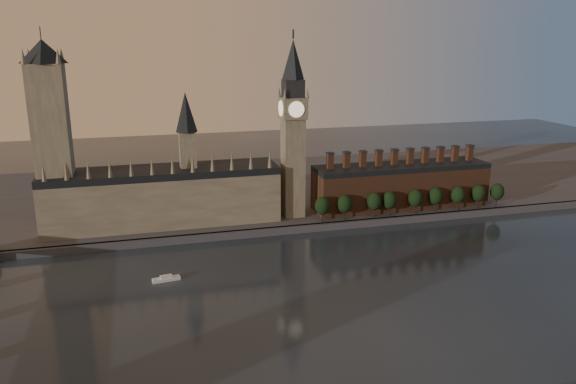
% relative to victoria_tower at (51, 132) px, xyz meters
% --- Properties ---
extents(ground, '(900.00, 900.00, 0.00)m').
position_rel_victoria_tower_xyz_m(ground, '(120.00, -115.00, -59.09)').
color(ground, black).
rests_on(ground, ground).
extents(north_bank, '(900.00, 182.00, 4.00)m').
position_rel_victoria_tower_xyz_m(north_bank, '(120.00, 63.04, -57.09)').
color(north_bank, '#45454A').
rests_on(north_bank, ground).
extents(palace_of_westminster, '(130.00, 30.30, 74.00)m').
position_rel_victoria_tower_xyz_m(palace_of_westminster, '(55.59, -0.09, -37.46)').
color(palace_of_westminster, gray).
rests_on(palace_of_westminster, north_bank).
extents(victoria_tower, '(24.00, 24.00, 108.00)m').
position_rel_victoria_tower_xyz_m(victoria_tower, '(0.00, 0.00, 0.00)').
color(victoria_tower, gray).
rests_on(victoria_tower, north_bank).
extents(big_ben, '(15.00, 15.00, 107.00)m').
position_rel_victoria_tower_xyz_m(big_ben, '(130.00, -5.00, -2.26)').
color(big_ben, gray).
rests_on(big_ben, north_bank).
extents(chimney_block, '(110.00, 25.00, 37.00)m').
position_rel_victoria_tower_xyz_m(chimney_block, '(200.00, -5.00, -41.27)').
color(chimney_block, brown).
rests_on(chimney_block, north_bank).
extents(embankment_tree_0, '(8.60, 8.60, 14.88)m').
position_rel_victoria_tower_xyz_m(embankment_tree_0, '(143.04, -21.28, -45.62)').
color(embankment_tree_0, black).
rests_on(embankment_tree_0, north_bank).
extents(embankment_tree_1, '(8.60, 8.60, 14.88)m').
position_rel_victoria_tower_xyz_m(embankment_tree_1, '(156.78, -21.01, -45.62)').
color(embankment_tree_1, black).
rests_on(embankment_tree_1, north_bank).
extents(embankment_tree_2, '(8.60, 8.60, 14.88)m').
position_rel_victoria_tower_xyz_m(embankment_tree_2, '(175.57, -20.66, -45.62)').
color(embankment_tree_2, black).
rests_on(embankment_tree_2, north_bank).
extents(embankment_tree_3, '(8.60, 8.60, 14.88)m').
position_rel_victoria_tower_xyz_m(embankment_tree_3, '(185.07, -20.89, -45.62)').
color(embankment_tree_3, black).
rests_on(embankment_tree_3, north_bank).
extents(embankment_tree_4, '(8.60, 8.60, 14.88)m').
position_rel_victoria_tower_xyz_m(embankment_tree_4, '(202.35, -20.57, -45.62)').
color(embankment_tree_4, black).
rests_on(embankment_tree_4, north_bank).
extents(embankment_tree_5, '(8.60, 8.60, 14.88)m').
position_rel_victoria_tower_xyz_m(embankment_tree_5, '(216.31, -19.80, -45.62)').
color(embankment_tree_5, black).
rests_on(embankment_tree_5, north_bank).
extents(embankment_tree_6, '(8.60, 8.60, 14.88)m').
position_rel_victoria_tower_xyz_m(embankment_tree_6, '(230.84, -21.21, -45.62)').
color(embankment_tree_6, black).
rests_on(embankment_tree_6, north_bank).
extents(embankment_tree_7, '(8.60, 8.60, 14.88)m').
position_rel_victoria_tower_xyz_m(embankment_tree_7, '(245.50, -20.65, -45.62)').
color(embankment_tree_7, black).
rests_on(embankment_tree_7, north_bank).
extents(embankment_tree_8, '(8.60, 8.60, 14.88)m').
position_rel_victoria_tower_xyz_m(embankment_tree_8, '(258.56, -21.08, -45.62)').
color(embankment_tree_8, black).
rests_on(embankment_tree_8, north_bank).
extents(river_boat, '(12.82, 5.21, 2.49)m').
position_rel_victoria_tower_xyz_m(river_boat, '(51.49, -72.19, -58.13)').
color(river_boat, silver).
rests_on(river_boat, ground).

